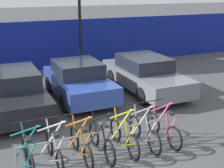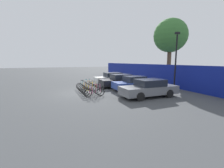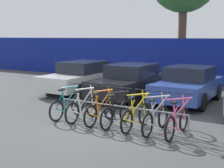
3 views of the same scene
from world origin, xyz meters
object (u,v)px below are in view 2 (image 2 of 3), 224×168
at_px(car_blue, 134,83).
at_px(tree_behind_hoarding, 170,36).
at_px(bicycle_silver, 92,91).
at_px(bicycle_pink, 94,92).
at_px(lamp_post, 176,58).
at_px(bicycle_orange, 88,87).
at_px(car_white, 112,78).
at_px(car_black, 120,81).
at_px(bike_rack, 90,87).
at_px(bicycle_white, 86,86).
at_px(bicycle_teal, 85,85).
at_px(car_grey, 149,88).
at_px(bicycle_black, 89,88).
at_px(bicycle_yellow, 91,89).

height_order(car_blue, tree_behind_hoarding, tree_behind_hoarding).
distance_m(bicycle_silver, bicycle_pink, 0.59).
bearing_deg(lamp_post, bicycle_orange, -108.28).
bearing_deg(bicycle_silver, car_blue, 92.88).
xyz_separation_m(car_white, lamp_post, (6.28, 3.94, 2.40)).
distance_m(bicycle_pink, car_white, 7.22).
height_order(bicycle_orange, car_black, car_black).
bearing_deg(bike_rack, bicycle_white, -172.90).
bearing_deg(car_white, bicycle_orange, -47.87).
relative_size(bicycle_silver, car_white, 0.39).
bearing_deg(bicycle_teal, car_white, 118.85).
bearing_deg(car_white, car_black, -2.86).
relative_size(bicycle_white, bicycle_silver, 1.00).
bearing_deg(car_blue, bicycle_orange, -107.16).
relative_size(bike_rack, car_grey, 0.90).
height_order(bicycle_teal, bicycle_orange, same).
relative_size(bicycle_teal, tree_behind_hoarding, 0.21).
distance_m(bicycle_silver, car_white, 6.73).
distance_m(car_white, car_black, 2.60).
relative_size(bicycle_pink, car_grey, 0.37).
relative_size(bicycle_teal, car_black, 0.39).
distance_m(bike_rack, bicycle_white, 1.21).
bearing_deg(car_white, tree_behind_hoarding, 70.21).
bearing_deg(car_white, bicycle_black, -43.99).
xyz_separation_m(bicycle_yellow, lamp_post, (1.49, 7.97, 2.71)).
xyz_separation_m(bicycle_white, bicycle_silver, (2.39, 0.00, 0.00)).
xyz_separation_m(bicycle_black, car_blue, (0.77, 4.21, 0.31)).
bearing_deg(tree_behind_hoarding, lamp_post, -35.98).
distance_m(bicycle_orange, bicycle_black, 0.53).
height_order(bicycle_white, lamp_post, lamp_post).
height_order(bicycle_black, car_grey, car_grey).
distance_m(bicycle_white, bicycle_yellow, 1.80).
relative_size(car_black, car_blue, 1.12).
bearing_deg(bicycle_pink, bicycle_yellow, 177.79).
bearing_deg(bicycle_silver, lamp_post, 80.53).
bearing_deg(bicycle_black, car_grey, 50.66).
relative_size(bicycle_pink, lamp_post, 0.31).
distance_m(bike_rack, bicycle_black, 0.19).
xyz_separation_m(bicycle_orange, bicycle_silver, (1.73, 0.00, 0.00)).
height_order(bicycle_white, tree_behind_hoarding, tree_behind_hoarding).
height_order(bike_rack, car_grey, car_grey).
height_order(bike_rack, bicycle_pink, bicycle_pink).
distance_m(bike_rack, car_black, 4.08).
xyz_separation_m(bicycle_pink, car_black, (-3.37, 3.90, 0.31)).
relative_size(bicycle_teal, car_white, 0.39).
relative_size(bicycle_pink, car_white, 0.39).
bearing_deg(car_white, lamp_post, 32.10).
relative_size(bicycle_black, bicycle_silver, 1.00).
distance_m(bicycle_teal, lamp_post, 9.27).
relative_size(bicycle_silver, lamp_post, 0.31).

